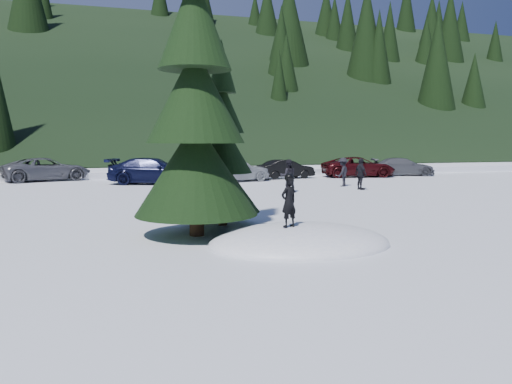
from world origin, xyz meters
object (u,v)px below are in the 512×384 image
object	(u,v)px
child_skier	(289,202)
car_4	(234,169)
adult_2	(343,172)
car_7	(403,167)
car_5	(286,169)
adult_0	(288,176)
spruce_short	(222,154)
adult_1	(361,174)
spruce_tall	(195,108)
car_6	(358,167)
car_3	(154,171)
car_2	(47,169)

from	to	relation	value
child_skier	car_4	xyz separation A→B (m)	(3.17, 18.43, -0.30)
adult_2	car_7	size ratio (longest dim) A/B	0.36
adult_2	car_5	xyz separation A→B (m)	(-1.08, 6.16, -0.17)
adult_0	car_7	size ratio (longest dim) A/B	0.37
car_4	spruce_short	bearing A→B (deg)	147.11
adult_1	car_7	xyz separation A→B (m)	(7.83, 8.43, -0.17)
spruce_tall	car_6	bearing A→B (deg)	51.70
spruce_short	child_skier	size ratio (longest dim) A/B	4.57
adult_2	car_6	bearing A→B (deg)	-169.09
adult_1	car_4	bearing A→B (deg)	33.20
adult_2	car_3	xyz separation A→B (m)	(-9.75, 4.32, -0.03)
car_5	car_7	bearing A→B (deg)	-98.22
adult_2	car_5	world-z (taller)	adult_2
adult_1	car_3	bearing A→B (deg)	53.22
spruce_tall	adult_1	bearing A→B (deg)	44.43
child_skier	car_7	xyz separation A→B (m)	(16.02, 20.26, -0.44)
car_3	car_4	xyz separation A→B (m)	(4.77, 0.31, 0.02)
spruce_short	car_6	distance (m)	21.12
spruce_short	adult_2	size ratio (longest dim) A/B	3.43
spruce_tall	adult_0	world-z (taller)	spruce_tall
child_skier	car_5	distance (m)	21.19
adult_1	car_7	world-z (taller)	adult_1
adult_2	car_2	world-z (taller)	adult_2
adult_2	car_7	xyz separation A→B (m)	(7.86, 6.46, -0.15)
spruce_tall	adult_0	bearing A→B (deg)	57.84
spruce_short	car_2	distance (m)	20.19
child_skier	adult_0	world-z (taller)	child_skier
car_2	car_6	world-z (taller)	car_2
adult_1	car_6	size ratio (longest dim) A/B	0.32
spruce_tall	car_6	xyz separation A→B (m)	(14.13, 17.89, -2.63)
child_skier	adult_2	distance (m)	16.03
adult_2	car_6	size ratio (longest dim) A/B	0.32
spruce_short	child_skier	distance (m)	3.67
car_4	car_6	xyz separation A→B (m)	(9.14, 1.48, -0.08)
child_skier	adult_2	world-z (taller)	child_skier
adult_2	car_4	distance (m)	6.80
adult_1	adult_2	bearing A→B (deg)	-3.17
car_7	car_5	bearing A→B (deg)	110.75
child_skier	adult_0	size ratio (longest dim) A/B	0.74
adult_1	car_6	xyz separation A→B (m)	(4.12, 8.08, -0.11)
spruce_tall	adult_1	xyz separation A→B (m)	(10.01, 9.81, -2.52)
child_skier	car_3	size ratio (longest dim) A/B	0.23
spruce_tall	adult_2	world-z (taller)	spruce_tall
child_skier	car_4	world-z (taller)	child_skier
adult_0	adult_2	size ratio (longest dim) A/B	1.02
adult_1	car_2	world-z (taller)	adult_1
car_5	car_6	xyz separation A→B (m)	(5.23, -0.05, 0.07)
car_7	adult_2	bearing A→B (deg)	148.24
car_2	car_4	xyz separation A→B (m)	(10.93, -3.90, 0.05)
adult_0	car_7	bearing A→B (deg)	-136.63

